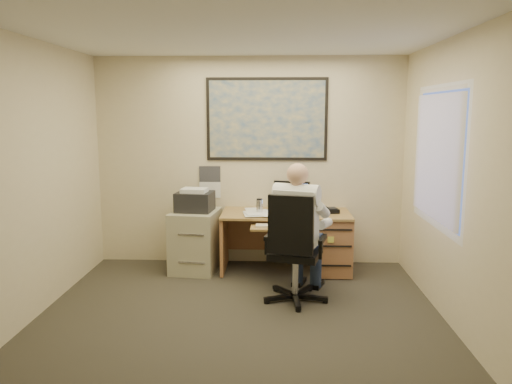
{
  "coord_description": "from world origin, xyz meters",
  "views": [
    {
      "loc": [
        0.34,
        -4.25,
        2.0
      ],
      "look_at": [
        0.13,
        1.3,
        1.1
      ],
      "focal_mm": 35.0,
      "sensor_mm": 36.0,
      "label": 1
    }
  ],
  "objects_px": {
    "desk": "(312,236)",
    "office_chair": "(297,270)",
    "person": "(296,232)",
    "filing_cabinet": "(196,235)"
  },
  "relations": [
    {
      "from": "desk",
      "to": "office_chair",
      "type": "bearing_deg",
      "value": -102.21
    },
    {
      "from": "office_chair",
      "to": "person",
      "type": "bearing_deg",
      "value": 113.95
    },
    {
      "from": "desk",
      "to": "person",
      "type": "bearing_deg",
      "value": -103.96
    },
    {
      "from": "office_chair",
      "to": "person",
      "type": "xyz_separation_m",
      "value": [
        -0.01,
        0.08,
        0.39
      ]
    },
    {
      "from": "filing_cabinet",
      "to": "office_chair",
      "type": "relative_size",
      "value": 0.9
    },
    {
      "from": "desk",
      "to": "filing_cabinet",
      "type": "relative_size",
      "value": 1.51
    },
    {
      "from": "filing_cabinet",
      "to": "person",
      "type": "relative_size",
      "value": 0.72
    },
    {
      "from": "desk",
      "to": "person",
      "type": "relative_size",
      "value": 1.09
    },
    {
      "from": "desk",
      "to": "person",
      "type": "distance_m",
      "value": 1.07
    },
    {
      "from": "filing_cabinet",
      "to": "person",
      "type": "distance_m",
      "value": 1.57
    }
  ]
}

